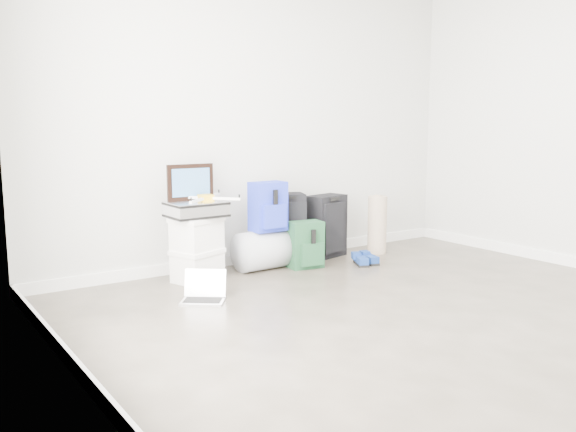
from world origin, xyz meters
TOP-DOWN VIEW (x-y plane):
  - ground at (0.00, 0.00)m, footprint 5.00×5.00m
  - room_envelope at (0.00, 0.02)m, footprint 4.52×5.02m
  - boxes_stack at (-0.85, 2.14)m, footprint 0.47×0.42m
  - briefcase at (-0.85, 2.14)m, footprint 0.46×0.34m
  - painting at (-0.85, 2.24)m, footprint 0.41×0.05m
  - drone at (-0.77, 2.12)m, footprint 0.48×0.48m
  - duffel_bag at (-0.13, 2.19)m, footprint 0.58×0.37m
  - blue_backpack at (-0.13, 2.16)m, footprint 0.32×0.24m
  - large_suitcase at (0.11, 2.31)m, footprint 0.49×0.41m
  - green_backpack at (0.18, 2.02)m, footprint 0.33×0.26m
  - carry_on at (0.63, 2.29)m, footprint 0.43×0.33m
  - shoes at (0.73, 1.81)m, footprint 0.28×0.26m
  - rolled_rug at (1.15, 2.12)m, footprint 0.19×0.19m
  - laptop at (-1.06, 1.61)m, footprint 0.39×0.37m

SIDE VIEW (x-z plane):
  - ground at x=0.00m, z-range 0.00..0.00m
  - shoes at x=0.73m, z-range 0.00..0.08m
  - laptop at x=-1.06m, z-range -0.06..0.17m
  - duffel_bag at x=-0.13m, z-range 0.00..0.36m
  - green_backpack at x=0.18m, z-range -0.01..0.42m
  - boxes_stack at x=-0.85m, z-range 0.00..0.55m
  - rolled_rug at x=1.15m, z-range 0.00..0.59m
  - carry_on at x=0.63m, z-range 0.00..0.61m
  - large_suitcase at x=0.11m, z-range 0.00..0.66m
  - blue_backpack at x=-0.13m, z-range 0.35..0.79m
  - briefcase at x=-0.85m, z-range 0.55..0.68m
  - drone at x=-0.77m, z-range 0.68..0.73m
  - painting at x=-0.85m, z-range 0.68..0.98m
  - room_envelope at x=0.00m, z-range 0.37..3.08m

